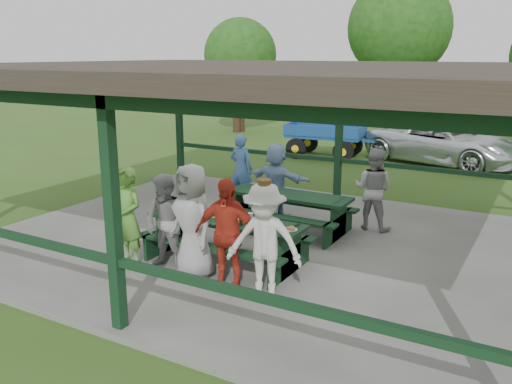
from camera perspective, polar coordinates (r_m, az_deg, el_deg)
The scene contains 19 objects.
ground at distance 10.27m, azimuth 0.69°, elevation -5.66°, with size 90.00×90.00×0.00m, color #37571B.
concrete_slab at distance 10.25m, azimuth 0.69°, elevation -5.40°, with size 10.00×8.00×0.10m, color #63635E.
pavilion_structure at distance 9.65m, azimuth 0.75°, elevation 12.30°, with size 10.60×8.60×3.24m.
picnic_table_near at distance 9.12m, azimuth -3.16°, elevation -4.45°, with size 2.74×1.39×0.75m.
picnic_table_far at distance 10.70m, azimuth 3.48°, elevation -1.64°, with size 2.44×1.39×0.75m.
table_setting at distance 9.06m, azimuth -3.22°, elevation -2.56°, with size 2.58×0.45×0.10m.
contestant_green at distance 9.13m, azimuth -13.31°, elevation -2.56°, with size 0.60×0.39×1.64m, color #569635.
contestant_grey_left at distance 8.77m, azimuth -9.43°, elevation -3.25°, with size 0.77×0.60×1.58m, color #969598.
contestant_grey_mid at distance 8.43m, azimuth -6.72°, elevation -3.07°, with size 0.88×0.58×1.81m, color #9C9C9F.
contestant_red at distance 7.98m, azimuth -3.16°, elevation -4.45°, with size 0.99×0.41×1.69m, color red.
contestant_white_fedora at distance 7.65m, azimuth 0.88°, elevation -5.24°, with size 1.21×0.85×1.75m.
spectator_lblue at distance 11.56m, azimuth 2.13°, elevation 1.26°, with size 1.47×0.47×1.59m, color #85A5CD.
spectator_blue at distance 12.67m, azimuth -1.57°, elevation 2.48°, with size 0.59×0.39×1.61m, color #3E65A2.
spectator_grey at distance 10.95m, azimuth 12.26°, elevation 0.31°, with size 0.79×0.62×1.63m, color gray.
pickup_truck at distance 18.72m, azimuth 19.13°, elevation 4.91°, with size 2.28×4.96×1.38m, color silver.
farm_trailer at distance 19.04m, azimuth 7.30°, elevation 5.52°, with size 3.58×1.80×1.24m.
tree_far_left at distance 25.02m, azimuth -1.68°, elevation 14.19°, with size 3.25×3.25×5.07m.
tree_left at distance 24.35m, azimuth 14.85°, elevation 16.37°, with size 4.30×4.30×6.71m.
tree_edge_left at distance 24.81m, azimuth -2.09°, elevation 12.88°, with size 2.72×2.72×4.24m.
Camera 1 is at (4.66, -8.45, 3.53)m, focal length 38.00 mm.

